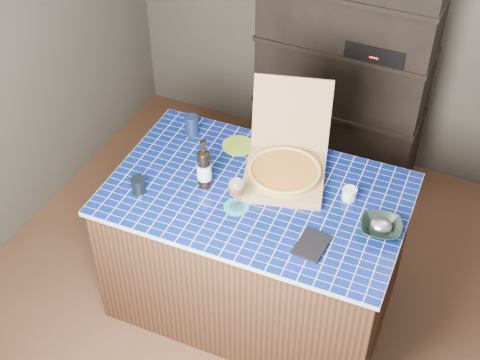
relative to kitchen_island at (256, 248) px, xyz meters
The scene contains 14 objects.
room 0.80m from the kitchen_island, 98.50° to the right, with size 3.50×3.50×3.50m.
shelving_unit 1.57m from the kitchen_island, 89.98° to the left, with size 1.20×0.41×1.80m.
kitchen_island is the anchor object (origin of this frame).
pizza_box 0.55m from the kitchen_island, 64.98° to the left, with size 0.57×0.64×0.48m.
mead_bottle 0.64m from the kitchen_island, 167.17° to the right, with size 0.08×0.08×0.31m.
teal_trivet 0.48m from the kitchen_island, 107.92° to the right, with size 0.14×0.14×0.01m, color #187E7F.
wine_glass 0.61m from the kitchen_island, 107.92° to the right, with size 0.09×0.09×0.20m.
tumbler 0.81m from the kitchen_island, 155.55° to the right, with size 0.08×0.08×0.09m, color black.
dvd_case 0.66m from the kitchen_island, 31.41° to the right, with size 0.15×0.20×0.02m, color black.
bowl 0.84m from the kitchen_island, ahead, with size 0.21×0.21×0.05m, color black.
foil_contents 0.85m from the kitchen_island, ahead, with size 0.11×0.10×0.05m, color silver.
white_jar 0.69m from the kitchen_island, 19.53° to the left, with size 0.08×0.08×0.07m, color silver.
navy_cup 0.83m from the kitchen_island, 151.04° to the left, with size 0.08×0.08×0.13m, color black.
green_trivet 0.62m from the kitchen_island, 129.36° to the left, with size 0.20×0.20×0.01m, color olive.
Camera 1 is at (1.08, -2.48, 3.35)m, focal length 50.00 mm.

